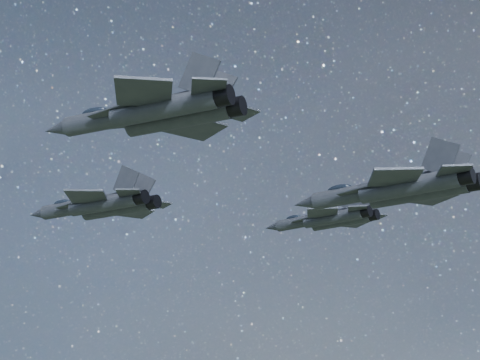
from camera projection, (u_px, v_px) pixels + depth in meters
The scene contains 4 objects.
jet_lead at pixel (100, 205), 77.97m from camera, with size 19.73×13.83×4.98m.
jet_left at pixel (328, 219), 85.07m from camera, with size 17.08×12.08×4.33m.
jet_right at pixel (155, 113), 47.75m from camera, with size 17.39×11.99×4.36m.
jet_slot at pixel (398, 189), 62.28m from camera, with size 19.28×13.76×4.93m.
Camera 1 is at (36.19, -52.20, 127.86)m, focal length 50.00 mm.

